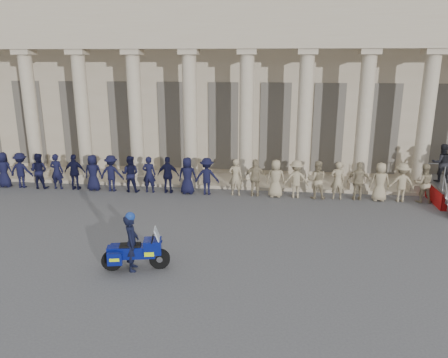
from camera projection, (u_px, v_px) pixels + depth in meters
ground at (183, 260)px, 13.21m from camera, size 90.00×90.00×0.00m
building at (233, 82)px, 26.09m from camera, size 40.00×12.50×9.00m
officer_rank at (163, 175)px, 19.61m from camera, size 23.36×0.63×1.67m
motorcycle at (136, 252)px, 12.53m from camera, size 1.94×0.95×1.26m
rider at (132, 241)px, 12.43m from camera, size 0.52×0.68×1.76m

